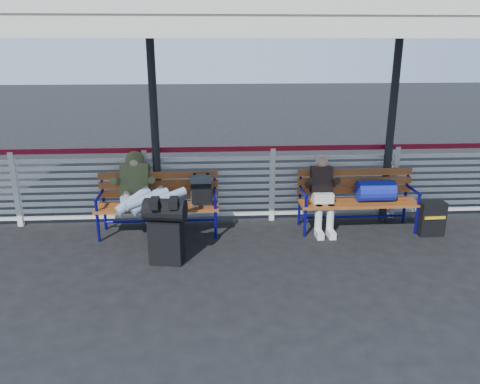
{
  "coord_description": "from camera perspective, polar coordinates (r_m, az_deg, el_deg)",
  "views": [
    {
      "loc": [
        -0.98,
        -5.23,
        2.74
      ],
      "look_at": [
        -0.57,
        1.0,
        0.77
      ],
      "focal_mm": 35.0,
      "sensor_mm": 36.0,
      "label": 1
    }
  ],
  "objects": [
    {
      "name": "ground",
      "position": [
        5.99,
        6.21,
        -9.88
      ],
      "size": [
        60.0,
        60.0,
        0.0
      ],
      "primitive_type": "plane",
      "color": "black",
      "rests_on": "ground"
    },
    {
      "name": "fence",
      "position": [
        7.49,
        3.95,
        1.32
      ],
      "size": [
        12.08,
        0.08,
        1.24
      ],
      "color": "silver",
      "rests_on": "ground"
    },
    {
      "name": "canopy",
      "position": [
        6.18,
        5.76,
        20.17
      ],
      "size": [
        12.6,
        3.6,
        3.16
      ],
      "color": "silver",
      "rests_on": "ground"
    },
    {
      "name": "luggage_stack",
      "position": [
        6.13,
        -9.02,
        -4.41
      ],
      "size": [
        0.58,
        0.39,
        0.88
      ],
      "rotation": [
        0.0,
        0.0,
        -0.19
      ],
      "color": "black",
      "rests_on": "ground"
    },
    {
      "name": "bench_left",
      "position": [
        7.06,
        -8.48,
        -0.46
      ],
      "size": [
        1.8,
        0.56,
        0.92
      ],
      "color": "#A55B20",
      "rests_on": "ground"
    },
    {
      "name": "bench_right",
      "position": [
        7.39,
        15.03,
        -0.07
      ],
      "size": [
        1.8,
        0.56,
        0.92
      ],
      "color": "#A55B20",
      "rests_on": "ground"
    },
    {
      "name": "traveler_man",
      "position": [
        6.73,
        -11.55,
        -0.32
      ],
      "size": [
        0.93,
        1.63,
        0.77
      ],
      "color": "#94AFC7",
      "rests_on": "ground"
    },
    {
      "name": "companion_person",
      "position": [
        7.19,
        10.02,
        -0.14
      ],
      "size": [
        0.32,
        0.66,
        1.15
      ],
      "color": "beige",
      "rests_on": "ground"
    },
    {
      "name": "suitcase_side",
      "position": [
        7.57,
        22.28,
        -3.0
      ],
      "size": [
        0.38,
        0.24,
        0.52
      ],
      "rotation": [
        0.0,
        0.0,
        0.04
      ],
      "color": "black",
      "rests_on": "ground"
    }
  ]
}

